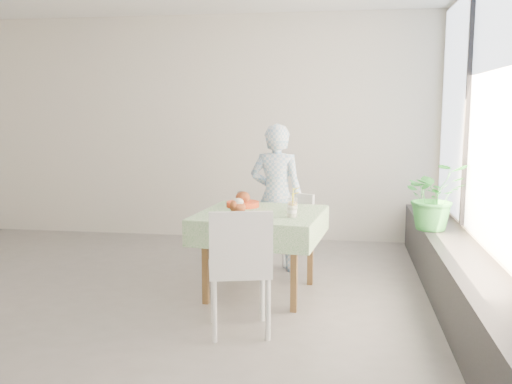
% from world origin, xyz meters
% --- Properties ---
extents(floor, '(6.00, 6.00, 0.00)m').
position_xyz_m(floor, '(0.00, 0.00, 0.00)').
color(floor, '#64615F').
rests_on(floor, ground).
extents(wall_back, '(6.00, 0.02, 2.80)m').
position_xyz_m(wall_back, '(0.00, 2.50, 1.40)').
color(wall_back, beige).
rests_on(wall_back, ground).
extents(wall_right, '(0.02, 5.00, 2.80)m').
position_xyz_m(wall_right, '(3.00, 0.00, 1.40)').
color(wall_right, beige).
rests_on(wall_right, ground).
extents(window_pane, '(0.01, 4.80, 2.18)m').
position_xyz_m(window_pane, '(2.97, 0.00, 1.65)').
color(window_pane, '#D1E0F9').
rests_on(window_pane, ground).
extents(window_ledge, '(0.40, 4.80, 0.50)m').
position_xyz_m(window_ledge, '(2.80, 0.00, 0.25)').
color(window_ledge, black).
rests_on(window_ledge, ground).
extents(cafe_table, '(1.15, 1.15, 0.74)m').
position_xyz_m(cafe_table, '(1.13, 0.28, 0.46)').
color(cafe_table, brown).
rests_on(cafe_table, ground).
extents(chair_far, '(0.52, 0.52, 0.80)m').
position_xyz_m(chair_far, '(1.32, 0.94, 0.25)').
color(chair_far, white).
rests_on(chair_far, ground).
extents(chair_near, '(0.54, 0.54, 0.94)m').
position_xyz_m(chair_near, '(1.11, -0.62, 0.29)').
color(chair_near, white).
rests_on(chair_near, ground).
extents(diner, '(0.59, 0.42, 1.50)m').
position_xyz_m(diner, '(1.18, 1.10, 0.75)').
color(diner, '#88B7DA').
rests_on(diner, ground).
extents(main_dish, '(0.29, 0.29, 0.15)m').
position_xyz_m(main_dish, '(0.98, 0.09, 0.79)').
color(main_dish, white).
rests_on(main_dish, cafe_table).
extents(juice_cup_orange, '(0.09, 0.09, 0.25)m').
position_xyz_m(juice_cup_orange, '(1.41, 0.31, 0.80)').
color(juice_cup_orange, white).
rests_on(juice_cup_orange, cafe_table).
extents(juice_cup_lemonade, '(0.09, 0.09, 0.24)m').
position_xyz_m(juice_cup_lemonade, '(1.43, 0.09, 0.80)').
color(juice_cup_lemonade, white).
rests_on(juice_cup_lemonade, cafe_table).
extents(second_dish, '(0.30, 0.30, 0.14)m').
position_xyz_m(second_dish, '(0.93, 0.53, 0.78)').
color(second_dish, red).
rests_on(second_dish, cafe_table).
extents(potted_plant, '(0.68, 0.63, 0.65)m').
position_xyz_m(potted_plant, '(2.69, 0.93, 0.82)').
color(potted_plant, '#26722B').
rests_on(potted_plant, window_ledge).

